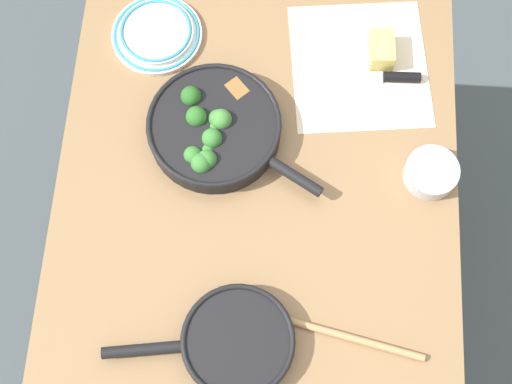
{
  "coord_description": "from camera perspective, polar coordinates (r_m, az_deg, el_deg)",
  "views": [
    {
      "loc": [
        0.51,
        0.03,
        2.19
      ],
      "look_at": [
        0.0,
        0.0,
        0.75
      ],
      "focal_mm": 50.0,
      "sensor_mm": 36.0,
      "label": 1
    }
  ],
  "objects": [
    {
      "name": "dining_table_red",
      "position": [
        1.63,
        -0.0,
        -1.25
      ],
      "size": [
        1.09,
        0.88,
        0.73
      ],
      "color": "olive",
      "rests_on": "ground_plane"
    },
    {
      "name": "prep_bowl_steel",
      "position": [
        1.59,
        13.83,
        1.5
      ],
      "size": [
        0.12,
        0.12,
        0.04
      ],
      "color": "#B7B7BC",
      "rests_on": "dining_table_red"
    },
    {
      "name": "wooden_spoon",
      "position": [
        1.47,
        3.73,
        -10.51
      ],
      "size": [
        0.11,
        0.41,
        0.02
      ],
      "rotation": [
        0.0,
        0.0,
        4.5
      ],
      "color": "tan",
      "rests_on": "dining_table_red"
    },
    {
      "name": "ground_plane",
      "position": [
        2.25,
        -0.0,
        -6.38
      ],
      "size": [
        14.0,
        14.0,
        0.0
      ],
      "primitive_type": "plane",
      "color": "#424C51"
    },
    {
      "name": "cheese_block",
      "position": [
        1.69,
        10.01,
        11.14
      ],
      "size": [
        0.09,
        0.06,
        0.05
      ],
      "color": "#EACC66",
      "rests_on": "dining_table_red"
    },
    {
      "name": "parchment_sheet",
      "position": [
        1.7,
        8.27,
        9.98
      ],
      "size": [
        0.37,
        0.35,
        0.0
      ],
      "color": "beige",
      "rests_on": "dining_table_red"
    },
    {
      "name": "grater_knife",
      "position": [
        1.68,
        10.2,
        9.03
      ],
      "size": [
        0.03,
        0.24,
        0.02
      ],
      "rotation": [
        0.0,
        0.0,
        4.74
      ],
      "color": "silver",
      "rests_on": "dining_table_red"
    },
    {
      "name": "dinner_plate_stack",
      "position": [
        1.72,
        -7.96,
        12.46
      ],
      "size": [
        0.21,
        0.21,
        0.03
      ],
      "color": "silver",
      "rests_on": "dining_table_red"
    },
    {
      "name": "skillet_broccoli",
      "position": [
        1.58,
        -3.35,
        5.16
      ],
      "size": [
        0.3,
        0.39,
        0.08
      ],
      "rotation": [
        0.0,
        0.0,
        1.04
      ],
      "color": "black",
      "rests_on": "dining_table_red"
    },
    {
      "name": "skillet_eggs",
      "position": [
        1.45,
        -1.66,
        -11.89
      ],
      "size": [
        0.23,
        0.38,
        0.05
      ],
      "rotation": [
        0.0,
        0.0,
        4.86
      ],
      "color": "black",
      "rests_on": "dining_table_red"
    }
  ]
}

